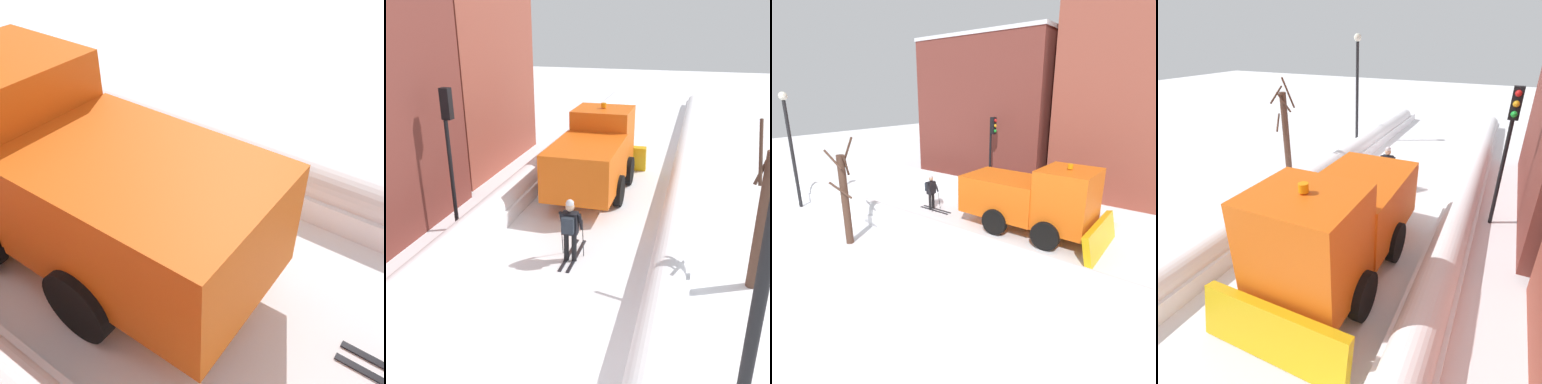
% 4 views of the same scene
% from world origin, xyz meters
% --- Properties ---
extents(ground_plane, '(80.00, 80.00, 0.00)m').
position_xyz_m(ground_plane, '(0.00, 10.00, 0.00)').
color(ground_plane, white).
extents(snowbank_left, '(1.10, 36.00, 0.95)m').
position_xyz_m(snowbank_left, '(-2.84, 10.00, 0.40)').
color(snowbank_left, white).
rests_on(snowbank_left, ground).
extents(snowbank_right, '(1.10, 36.00, 0.92)m').
position_xyz_m(snowbank_right, '(2.84, 10.00, 0.38)').
color(snowbank_right, white).
rests_on(snowbank_right, ground).
extents(building_brick_near, '(9.07, 8.95, 8.95)m').
position_xyz_m(building_brick_near, '(-9.07, 2.99, 4.47)').
color(building_brick_near, brown).
rests_on(building_brick_near, ground).
extents(building_brick_mid, '(8.59, 6.98, 15.33)m').
position_xyz_m(building_brick_mid, '(-9.07, 11.37, 7.67)').
color(building_brick_mid, brown).
rests_on(building_brick_mid, ground).
extents(plow_truck, '(3.20, 5.98, 3.12)m').
position_xyz_m(plow_truck, '(-0.37, 9.27, 1.48)').
color(plow_truck, orange).
rests_on(plow_truck, ground).
extents(skier, '(0.62, 1.80, 1.81)m').
position_xyz_m(skier, '(0.19, 4.07, 1.00)').
color(skier, black).
rests_on(skier, ground).
extents(traffic_light_pole, '(0.28, 0.42, 4.36)m').
position_xyz_m(traffic_light_pole, '(-3.77, 5.07, 3.06)').
color(traffic_light_pole, black).
rests_on(traffic_light_pole, ground).
extents(street_lamp, '(0.40, 0.40, 5.68)m').
position_xyz_m(street_lamp, '(4.03, -1.54, 3.55)').
color(street_lamp, black).
rests_on(street_lamp, ground).
extents(bare_tree_near, '(0.83, 1.01, 4.13)m').
position_xyz_m(bare_tree_near, '(4.87, 4.09, 1.87)').
color(bare_tree_near, '#4F3428').
rests_on(bare_tree_near, ground).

